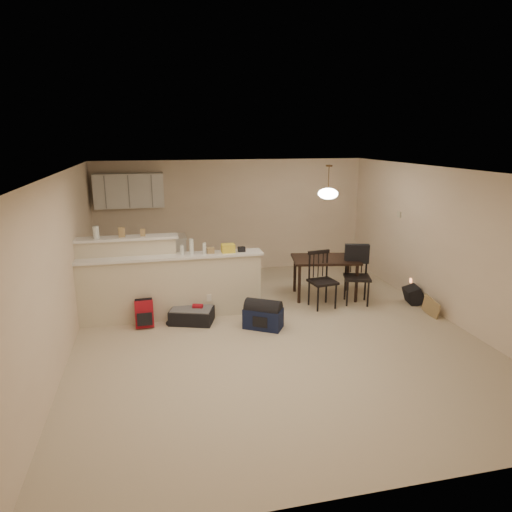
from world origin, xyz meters
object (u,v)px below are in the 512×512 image
object	(u,v)px
dining_chair_near	(323,280)
red_backpack	(144,314)
pendant_lamp	(328,193)
navy_duffel	(263,318)
dining_table	(325,263)
black_daypack	(413,295)
dining_chair_far	(357,276)
suitcase	(192,316)

from	to	relation	value
dining_chair_near	red_backpack	world-z (taller)	dining_chair_near
pendant_lamp	dining_chair_near	bearing A→B (deg)	-115.00
dining_chair_near	navy_duffel	xyz separation A→B (m)	(-1.26, -0.67, -0.34)
navy_duffel	red_backpack	bearing A→B (deg)	-162.95
dining_table	pendant_lamp	xyz separation A→B (m)	(-0.00, -0.00, 1.32)
dining_chair_near	black_daypack	size ratio (longest dim) A/B	2.94
dining_chair_near	black_daypack	xyz separation A→B (m)	(1.71, -0.19, -0.35)
dining_chair_near	black_daypack	world-z (taller)	dining_chair_near
pendant_lamp	dining_chair_far	xyz separation A→B (m)	(0.45, -0.46, -1.46)
suitcase	navy_duffel	distance (m)	1.20
dining_table	dining_chair_far	xyz separation A→B (m)	(0.45, -0.46, -0.15)
dining_chair_far	navy_duffel	bearing A→B (deg)	-142.68
pendant_lamp	red_backpack	distance (m)	3.86
dining_chair_far	navy_duffel	world-z (taller)	dining_chair_far
dining_chair_near	black_daypack	bearing A→B (deg)	-14.95
dining_chair_near	navy_duffel	distance (m)	1.46
dining_chair_far	suitcase	size ratio (longest dim) A/B	1.52
suitcase	black_daypack	bearing A→B (deg)	18.63
pendant_lamp	dining_chair_near	distance (m)	1.59
pendant_lamp	navy_duffel	xyz separation A→B (m)	(-1.49, -1.18, -1.83)
red_backpack	navy_duffel	xyz separation A→B (m)	(1.86, -0.48, -0.05)
pendant_lamp	navy_duffel	distance (m)	2.64
pendant_lamp	dining_chair_near	size ratio (longest dim) A/B	0.61
dining_table	black_daypack	world-z (taller)	dining_table
pendant_lamp	navy_duffel	bearing A→B (deg)	-141.71
dining_chair_far	dining_table	bearing A→B (deg)	150.98
red_backpack	black_daypack	distance (m)	4.82
dining_table	black_daypack	xyz separation A→B (m)	(1.47, -0.70, -0.52)
dining_table	red_backpack	size ratio (longest dim) A/B	3.11
dining_table	dining_chair_near	xyz separation A→B (m)	(-0.24, -0.51, -0.17)
dining_chair_near	red_backpack	xyz separation A→B (m)	(-3.12, -0.19, -0.29)
dining_table	suitcase	world-z (taller)	dining_table
dining_table	pendant_lamp	distance (m)	1.32
red_backpack	dining_chair_far	bearing A→B (deg)	1.53
suitcase	dining_chair_far	bearing A→B (deg)	23.10
red_backpack	pendant_lamp	bearing A→B (deg)	9.74
dining_chair_near	dining_chair_far	xyz separation A→B (m)	(0.68, 0.05, 0.02)
dining_chair_far	pendant_lamp	bearing A→B (deg)	150.98
dining_chair_near	black_daypack	distance (m)	1.75
dining_table	red_backpack	distance (m)	3.45
black_daypack	suitcase	bearing A→B (deg)	99.84
pendant_lamp	dining_chair_near	world-z (taller)	pendant_lamp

